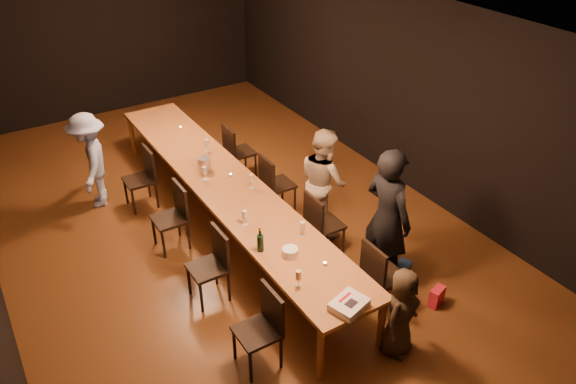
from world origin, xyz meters
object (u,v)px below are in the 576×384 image
chair_right_2 (278,184)px  ice_bucket (204,164)px  champagne_bottle (260,239)px  chair_right_1 (325,224)px  birthday_cake (349,305)px  chair_left_0 (257,331)px  woman_tan (323,181)px  chair_right_3 (240,151)px  child (401,313)px  chair_left_3 (139,179)px  man_blue (91,161)px  table (225,186)px  chair_left_2 (169,218)px  woman_birthday (387,218)px  chair_right_0 (385,274)px  chair_left_1 (207,267)px  plate_stack (290,252)px

chair_right_2 → ice_bucket: (-0.94, 0.46, 0.39)m
champagne_bottle → chair_right_1: bearing=17.6°
birthday_cake → chair_left_0: bearing=134.5°
chair_right_2 → woman_tan: 0.83m
chair_right_3 → child: size_ratio=0.86×
chair_left_3 → champagne_bottle: bearing=-169.4°
chair_right_3 → child: child is taller
ice_bucket → chair_left_3: bearing=135.8°
chair_left_3 → champagne_bottle: (0.52, -2.77, 0.45)m
man_blue → birthday_cake: man_blue is taller
chair_left_3 → champagne_bottle: champagne_bottle is taller
table → chair_left_2: chair_left_2 is taller
chair_right_1 → woman_birthday: woman_birthday is taller
child → champagne_bottle: child is taller
chair_right_0 → chair_left_3: 3.98m
chair_right_3 → chair_left_1: same height
chair_right_3 → table: bearing=-35.3°
chair_left_2 → child: size_ratio=0.86×
champagne_bottle → chair_left_1: bearing=144.3°
birthday_cake → champagne_bottle: champagne_bottle is taller
plate_stack → table: bearing=87.1°
table → plate_stack: size_ratio=32.85×
chair_right_1 → child: size_ratio=0.86×
chair_right_1 → chair_left_3: bearing=-144.7°
table → chair_right_1: (0.85, -1.20, -0.24)m
chair_right_1 → chair_right_3: (0.00, 2.40, 0.00)m
woman_birthday → chair_right_2: bearing=2.2°
chair_right_0 → chair_right_2: size_ratio=1.00×
woman_birthday → champagne_bottle: 1.55m
chair_right_1 → birthday_cake: size_ratio=2.18×
champagne_bottle → chair_left_3: bearing=100.6°
champagne_bottle → ice_bucket: bearing=83.4°
chair_left_2 → plate_stack: 2.01m
chair_right_1 → chair_left_0: bearing=-54.8°
table → chair_right_2: size_ratio=6.45×
chair_left_1 → child: (1.38, -1.83, 0.07)m
chair_right_1 → birthday_cake: (-0.88, -1.65, 0.33)m
woman_birthday → ice_bucket: 2.79m
birthday_cake → man_blue: bearing=90.4°
chair_left_0 → woman_tan: bearing=-49.8°
chair_left_0 → man_blue: 4.08m
woman_tan → chair_right_1: bearing=153.8°
table → man_blue: size_ratio=4.06×
chair_right_1 → chair_left_3: (-1.70, 2.40, 0.00)m
ice_bucket → chair_right_2: bearing=-26.1°
woman_tan → child: 2.42m
chair_right_3 → chair_left_2: size_ratio=1.00×
chair_right_3 → plate_stack: chair_right_3 is taller
chair_right_2 → chair_left_2: (-1.70, 0.00, 0.00)m
woman_tan → chair_right_3: bearing=14.1°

